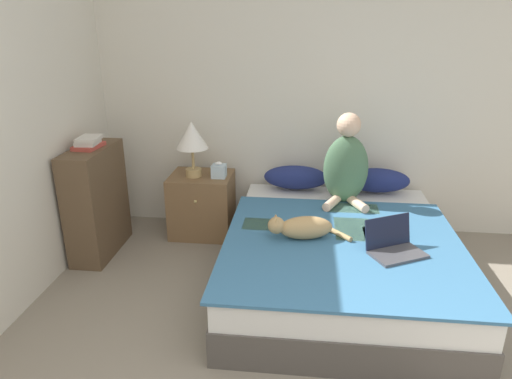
{
  "coord_description": "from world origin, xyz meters",
  "views": [
    {
      "loc": [
        -0.24,
        -0.89,
        1.83
      ],
      "look_at": [
        -0.56,
        1.91,
        0.78
      ],
      "focal_mm": 32.0,
      "sensor_mm": 36.0,
      "label": 1
    }
  ],
  "objects_px": {
    "pillow_near": "(296,177)",
    "pillow_far": "(377,180)",
    "cat_tabby": "(302,227)",
    "tissue_box": "(219,171)",
    "laptop_open": "(394,246)",
    "bed": "(339,258)",
    "bookshelf": "(97,201)",
    "book_stack_top": "(89,143)",
    "person_sitting": "(346,165)",
    "table_lamp": "(192,138)",
    "nightstand": "(202,204)"
  },
  "relations": [
    {
      "from": "nightstand",
      "to": "table_lamp",
      "type": "distance_m",
      "value": 0.62
    },
    {
      "from": "bed",
      "to": "book_stack_top",
      "type": "xyz_separation_m",
      "value": [
        -1.95,
        0.3,
        0.73
      ]
    },
    {
      "from": "laptop_open",
      "to": "pillow_near",
      "type": "bearing_deg",
      "value": 92.59
    },
    {
      "from": "bookshelf",
      "to": "bed",
      "type": "bearing_deg",
      "value": -8.9
    },
    {
      "from": "person_sitting",
      "to": "tissue_box",
      "type": "xyz_separation_m",
      "value": [
        -1.06,
        0.14,
        -0.13
      ]
    },
    {
      "from": "pillow_near",
      "to": "book_stack_top",
      "type": "height_order",
      "value": "book_stack_top"
    },
    {
      "from": "person_sitting",
      "to": "nightstand",
      "type": "relative_size",
      "value": 1.32
    },
    {
      "from": "bed",
      "to": "laptop_open",
      "type": "bearing_deg",
      "value": -42.3
    },
    {
      "from": "book_stack_top",
      "to": "laptop_open",
      "type": "bearing_deg",
      "value": -14.53
    },
    {
      "from": "bookshelf",
      "to": "book_stack_top",
      "type": "xyz_separation_m",
      "value": [
        -0.0,
        -0.0,
        0.49
      ]
    },
    {
      "from": "laptop_open",
      "to": "book_stack_top",
      "type": "xyz_separation_m",
      "value": [
        -2.26,
        0.59,
        0.46
      ]
    },
    {
      "from": "pillow_far",
      "to": "table_lamp",
      "type": "xyz_separation_m",
      "value": [
        -1.58,
        -0.13,
        0.36
      ]
    },
    {
      "from": "pillow_near",
      "to": "cat_tabby",
      "type": "relative_size",
      "value": 0.97
    },
    {
      "from": "laptop_open",
      "to": "book_stack_top",
      "type": "distance_m",
      "value": 2.38
    },
    {
      "from": "laptop_open",
      "to": "nightstand",
      "type": "height_order",
      "value": "laptop_open"
    },
    {
      "from": "bed",
      "to": "nightstand",
      "type": "height_order",
      "value": "nightstand"
    },
    {
      "from": "cat_tabby",
      "to": "laptop_open",
      "type": "bearing_deg",
      "value": 154.8
    },
    {
      "from": "person_sitting",
      "to": "bookshelf",
      "type": "height_order",
      "value": "person_sitting"
    },
    {
      "from": "nightstand",
      "to": "tissue_box",
      "type": "height_order",
      "value": "tissue_box"
    },
    {
      "from": "pillow_near",
      "to": "cat_tabby",
      "type": "bearing_deg",
      "value": -85.93
    },
    {
      "from": "bed",
      "to": "laptop_open",
      "type": "xyz_separation_m",
      "value": [
        0.31,
        -0.29,
        0.27
      ]
    },
    {
      "from": "laptop_open",
      "to": "bookshelf",
      "type": "relative_size",
      "value": 0.46
    },
    {
      "from": "bed",
      "to": "bookshelf",
      "type": "bearing_deg",
      "value": 171.1
    },
    {
      "from": "bed",
      "to": "table_lamp",
      "type": "height_order",
      "value": "table_lamp"
    },
    {
      "from": "person_sitting",
      "to": "bookshelf",
      "type": "distance_m",
      "value": 2.04
    },
    {
      "from": "bed",
      "to": "table_lamp",
      "type": "distance_m",
      "value": 1.58
    },
    {
      "from": "bookshelf",
      "to": "cat_tabby",
      "type": "bearing_deg",
      "value": -15.06
    },
    {
      "from": "bed",
      "to": "nightstand",
      "type": "relative_size",
      "value": 3.51
    },
    {
      "from": "table_lamp",
      "to": "pillow_far",
      "type": "bearing_deg",
      "value": 4.54
    },
    {
      "from": "cat_tabby",
      "to": "tissue_box",
      "type": "xyz_separation_m",
      "value": [
        -0.73,
        0.85,
        0.1
      ]
    },
    {
      "from": "pillow_near",
      "to": "bookshelf",
      "type": "xyz_separation_m",
      "value": [
        -1.6,
        -0.53,
        -0.09
      ]
    },
    {
      "from": "pillow_near",
      "to": "pillow_far",
      "type": "xyz_separation_m",
      "value": [
        0.7,
        0.0,
        0.0
      ]
    },
    {
      "from": "bed",
      "to": "tissue_box",
      "type": "height_order",
      "value": "tissue_box"
    },
    {
      "from": "bed",
      "to": "pillow_near",
      "type": "distance_m",
      "value": 0.96
    },
    {
      "from": "laptop_open",
      "to": "tissue_box",
      "type": "relative_size",
      "value": 2.96
    },
    {
      "from": "pillow_far",
      "to": "nightstand",
      "type": "height_order",
      "value": "pillow_far"
    },
    {
      "from": "pillow_far",
      "to": "tissue_box",
      "type": "height_order",
      "value": "tissue_box"
    },
    {
      "from": "person_sitting",
      "to": "bookshelf",
      "type": "relative_size",
      "value": 0.82
    },
    {
      "from": "bed",
      "to": "pillow_far",
      "type": "bearing_deg",
      "value": 67.4
    },
    {
      "from": "bed",
      "to": "pillow_near",
      "type": "bearing_deg",
      "value": 112.61
    },
    {
      "from": "pillow_far",
      "to": "book_stack_top",
      "type": "distance_m",
      "value": 2.39
    },
    {
      "from": "bed",
      "to": "laptop_open",
      "type": "distance_m",
      "value": 0.5
    },
    {
      "from": "pillow_near",
      "to": "book_stack_top",
      "type": "relative_size",
      "value": 2.2
    },
    {
      "from": "pillow_near",
      "to": "table_lamp",
      "type": "relative_size",
      "value": 1.16
    },
    {
      "from": "bed",
      "to": "person_sitting",
      "type": "bearing_deg",
      "value": 84.62
    },
    {
      "from": "person_sitting",
      "to": "table_lamp",
      "type": "distance_m",
      "value": 1.3
    },
    {
      "from": "bed",
      "to": "nightstand",
      "type": "xyz_separation_m",
      "value": [
        -1.18,
        0.75,
        0.06
      ]
    },
    {
      "from": "tissue_box",
      "to": "laptop_open",
      "type": "bearing_deg",
      "value": -37.0
    },
    {
      "from": "tissue_box",
      "to": "pillow_far",
      "type": "bearing_deg",
      "value": 5.32
    },
    {
      "from": "pillow_far",
      "to": "nightstand",
      "type": "relative_size",
      "value": 1.01
    }
  ]
}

